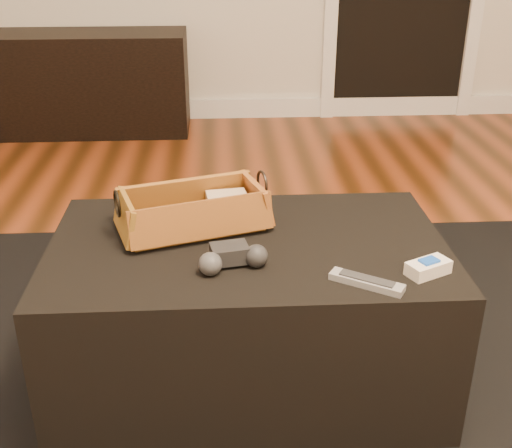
{
  "coord_description": "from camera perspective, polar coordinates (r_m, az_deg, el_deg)",
  "views": [
    {
      "loc": [
        0.16,
        -1.32,
        1.17
      ],
      "look_at": [
        0.24,
        0.09,
        0.49
      ],
      "focal_mm": 45.0,
      "sensor_mm": 36.0,
      "label": 1
    }
  ],
  "objects": [
    {
      "name": "floor",
      "position": [
        1.78,
        -7.94,
        -16.16
      ],
      "size": [
        5.0,
        5.5,
        0.01
      ],
      "primitive_type": "cube",
      "color": "brown",
      "rests_on": "ground"
    },
    {
      "name": "baseboard",
      "position": [
        4.21,
        -5.43,
        10.15
      ],
      "size": [
        5.0,
        0.04,
        0.12
      ],
      "primitive_type": "cube",
      "color": "white",
      "rests_on": "floor"
    },
    {
      "name": "media_cabinet",
      "position": [
        4.04,
        -16.86,
        11.9
      ],
      "size": [
        1.47,
        0.45,
        0.58
      ],
      "primitive_type": "cube",
      "color": "black",
      "rests_on": "floor"
    },
    {
      "name": "area_rug",
      "position": [
        1.81,
        -0.6,
        -14.42
      ],
      "size": [
        2.6,
        2.0,
        0.01
      ],
      "primitive_type": "cube",
      "color": "black",
      "rests_on": "floor"
    },
    {
      "name": "ottoman",
      "position": [
        1.73,
        -0.71,
        -7.84
      ],
      "size": [
        1.0,
        0.6,
        0.42
      ],
      "primitive_type": "cube",
      "color": "black",
      "rests_on": "area_rug"
    },
    {
      "name": "tv_remote",
      "position": [
        1.67,
        -6.07,
        0.06
      ],
      "size": [
        0.21,
        0.12,
        0.02
      ],
      "primitive_type": "cube",
      "rotation": [
        0.0,
        0.0,
        0.41
      ],
      "color": "black",
      "rests_on": "wicker_basket"
    },
    {
      "name": "cloth_bundle",
      "position": [
        1.73,
        -2.6,
        1.81
      ],
      "size": [
        0.12,
        0.09,
        0.06
      ],
      "primitive_type": "cube",
      "rotation": [
        0.0,
        0.0,
        0.13
      ],
      "color": "tan",
      "rests_on": "wicker_basket"
    },
    {
      "name": "wicker_basket",
      "position": [
        1.68,
        -5.6,
        1.02
      ],
      "size": [
        0.43,
        0.31,
        0.14
      ],
      "color": "#8D5D1F",
      "rests_on": "ottoman"
    },
    {
      "name": "game_controller",
      "position": [
        1.49,
        -2.15,
        -2.97
      ],
      "size": [
        0.18,
        0.12,
        0.05
      ],
      "color": "black",
      "rests_on": "ottoman"
    },
    {
      "name": "silver_remote",
      "position": [
        1.45,
        9.81,
        -5.08
      ],
      "size": [
        0.16,
        0.12,
        0.02
      ],
      "color": "#94959B",
      "rests_on": "ottoman"
    },
    {
      "name": "cream_gadget",
      "position": [
        1.52,
        15.06,
        -3.75
      ],
      "size": [
        0.11,
        0.09,
        0.04
      ],
      "color": "silver",
      "rests_on": "ottoman"
    }
  ]
}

